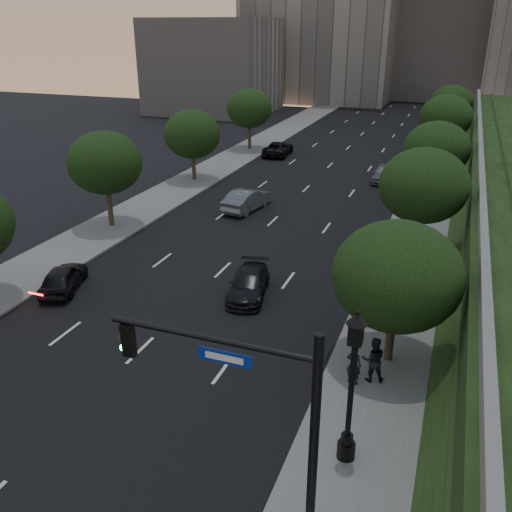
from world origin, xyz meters
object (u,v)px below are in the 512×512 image
at_px(sedan_far_left, 278,149).
at_px(pedestrian_a, 354,365).
at_px(sedan_mid_left, 247,200).
at_px(pedestrian_b, 373,360).
at_px(sedan_near_right, 248,284).
at_px(pedestrian_c, 368,308).
at_px(street_lamp, 351,395).
at_px(sedan_near_left, 63,278).
at_px(sedan_far_right, 384,173).
at_px(traffic_signal_mast, 271,441).

relative_size(sedan_far_left, pedestrian_a, 3.20).
distance_m(sedan_mid_left, pedestrian_b, 22.49).
bearing_deg(pedestrian_a, sedan_mid_left, -47.02).
height_order(sedan_mid_left, sedan_near_right, sedan_mid_left).
bearing_deg(pedestrian_c, street_lamp, 76.52).
bearing_deg(pedestrian_a, pedestrian_b, -135.45).
height_order(sedan_near_right, pedestrian_c, pedestrian_c).
bearing_deg(sedan_far_left, street_lamp, 107.15).
bearing_deg(sedan_near_right, pedestrian_a, -52.62).
height_order(sedan_far_left, pedestrian_b, pedestrian_b).
distance_m(sedan_near_left, sedan_mid_left, 16.66).
xyz_separation_m(sedan_mid_left, pedestrian_a, (11.95, -19.06, 0.16)).
bearing_deg(pedestrian_c, sedan_near_right, -28.44).
bearing_deg(sedan_far_right, pedestrian_b, -82.52).
height_order(sedan_near_left, sedan_near_right, sedan_near_left).
relative_size(sedan_far_left, sedan_near_right, 1.18).
bearing_deg(sedan_mid_left, sedan_far_right, -117.45).
relative_size(traffic_signal_mast, sedan_mid_left, 1.40).
height_order(traffic_signal_mast, pedestrian_b, traffic_signal_mast).
xyz_separation_m(sedan_far_right, pedestrian_c, (3.03, -26.20, 0.26)).
distance_m(sedan_near_left, sedan_near_right, 9.97).
bearing_deg(sedan_far_left, pedestrian_c, 110.93).
xyz_separation_m(street_lamp, pedestrian_a, (-0.57, 4.03, -1.65)).
relative_size(traffic_signal_mast, street_lamp, 1.25).
bearing_deg(traffic_signal_mast, sedan_near_right, 113.45).
distance_m(street_lamp, sedan_far_right, 35.25).
relative_size(traffic_signal_mast, pedestrian_b, 3.65).
height_order(sedan_mid_left, pedestrian_b, pedestrian_b).
relative_size(sedan_far_right, pedestrian_a, 2.69).
bearing_deg(pedestrian_a, traffic_signal_mast, 95.62).
height_order(sedan_near_left, sedan_far_left, sedan_far_left).
bearing_deg(traffic_signal_mast, street_lamp, 71.31).
distance_m(pedestrian_a, pedestrian_c, 4.77).
bearing_deg(sedan_mid_left, sedan_far_left, -70.30).
height_order(sedan_far_left, pedestrian_a, pedestrian_a).
relative_size(street_lamp, sedan_near_right, 1.24).
xyz_separation_m(traffic_signal_mast, pedestrian_a, (0.73, 7.88, -2.68)).
height_order(traffic_signal_mast, sedan_near_left, traffic_signal_mast).
height_order(pedestrian_b, pedestrian_c, pedestrian_b).
height_order(sedan_mid_left, sedan_far_right, sedan_mid_left).
xyz_separation_m(sedan_near_right, pedestrian_c, (6.41, -1.07, 0.37)).
bearing_deg(traffic_signal_mast, sedan_near_left, 145.02).
bearing_deg(street_lamp, traffic_signal_mast, -108.69).
height_order(sedan_near_left, sedan_far_right, sedan_far_right).
bearing_deg(street_lamp, sedan_mid_left, 118.47).
bearing_deg(sedan_near_left, traffic_signal_mast, 125.20).
bearing_deg(sedan_near_left, sedan_mid_left, -124.70).
relative_size(traffic_signal_mast, sedan_far_right, 1.55).
relative_size(pedestrian_a, pedestrian_c, 0.96).
bearing_deg(sedan_far_right, sedan_mid_left, -125.97).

